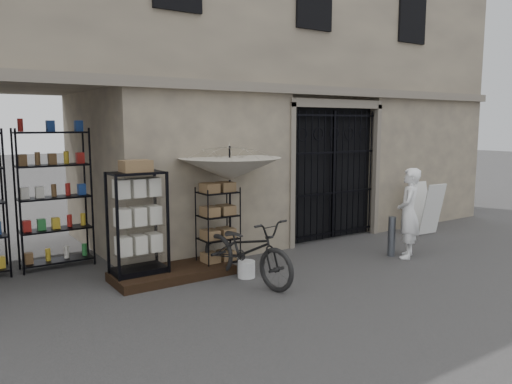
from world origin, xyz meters
TOP-DOWN VIEW (x-y plane):
  - ground at (0.00, 0.00)m, footprint 80.00×80.00m
  - main_building at (0.00, 4.00)m, footprint 14.00×4.00m
  - shop_recess at (-4.50, 2.80)m, footprint 3.00×1.70m
  - shop_shelving at (-4.55, 3.30)m, footprint 2.70×0.50m
  - iron_gate at (1.75, 2.28)m, footprint 2.50×0.21m
  - step_platform at (-2.40, 1.55)m, footprint 2.00×0.90m
  - display_cabinet at (-2.94, 1.65)m, footprint 0.95×0.75m
  - wire_rack at (-1.50, 1.56)m, footprint 0.69×0.53m
  - market_umbrella at (-1.23, 1.59)m, footprint 2.10×2.12m
  - white_bucket at (-1.36, 0.86)m, footprint 0.37×0.37m
  - bicycle at (-1.49, 0.66)m, footprint 0.91×1.19m
  - steel_bollard at (1.74, 0.42)m, footprint 0.15×0.15m
  - shopkeeper at (1.92, 0.18)m, footprint 1.53×1.78m
  - easel_sign at (3.95, 1.30)m, footprint 0.62×0.70m

SIDE VIEW (x-z plane):
  - ground at x=0.00m, z-range 0.00..0.00m
  - bicycle at x=-1.49m, z-range -1.02..1.02m
  - shopkeeper at x=1.92m, z-range -0.21..0.21m
  - step_platform at x=-2.40m, z-range 0.00..0.15m
  - white_bucket at x=-1.36m, z-range 0.00..0.28m
  - steel_bollard at x=1.74m, z-range 0.00..0.78m
  - easel_sign at x=3.95m, z-range 0.02..1.21m
  - wire_rack at x=-1.50m, z-range -0.02..1.45m
  - display_cabinet at x=-2.94m, z-range 0.00..1.80m
  - shop_shelving at x=-4.55m, z-range 0.00..2.50m
  - iron_gate at x=1.75m, z-range 0.00..3.00m
  - shop_recess at x=-4.50m, z-range 0.00..3.00m
  - market_umbrella at x=-1.23m, z-range 0.57..3.19m
  - main_building at x=0.00m, z-range 0.00..9.00m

